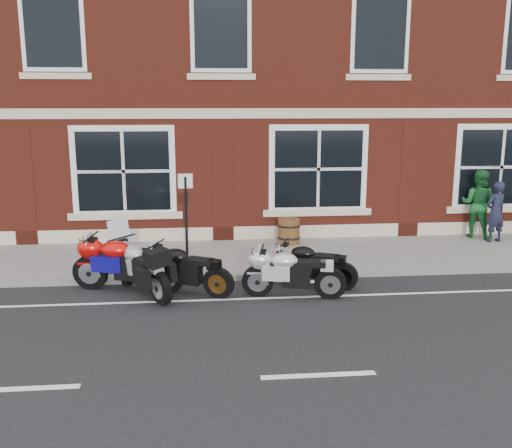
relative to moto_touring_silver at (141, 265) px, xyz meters
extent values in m
plane|color=black|center=(2.76, -0.74, -0.57)|extent=(80.00, 80.00, 0.00)
cube|color=slate|center=(2.76, 2.26, -0.51)|extent=(30.00, 3.00, 0.12)
cube|color=slate|center=(2.76, 0.68, -0.51)|extent=(30.00, 0.16, 0.12)
cube|color=maroon|center=(2.76, 9.76, 5.43)|extent=(24.00, 12.00, 12.00)
cylinder|color=black|center=(-0.37, 0.56, -0.24)|extent=(0.47, 0.62, 0.65)
cylinder|color=black|center=(0.44, -0.68, -0.24)|extent=(0.47, 0.62, 0.65)
cube|color=black|center=(0.01, -0.01, 0.10)|extent=(0.65, 0.82, 0.22)
ellipsoid|color=#9E9EA2|center=(-0.08, 0.12, 0.23)|extent=(0.62, 0.68, 0.33)
cube|color=black|center=(0.23, -0.36, 0.18)|extent=(0.53, 0.62, 0.10)
cube|color=silver|center=(-0.36, 0.55, 0.60)|extent=(0.38, 0.27, 0.46)
cylinder|color=black|center=(-1.03, 0.38, -0.22)|extent=(0.72, 0.31, 0.70)
cylinder|color=black|center=(0.52, 0.00, -0.22)|extent=(0.72, 0.31, 0.70)
cube|color=black|center=(-0.31, 0.20, 0.15)|extent=(0.91, 0.47, 0.24)
ellipsoid|color=#BF0C08|center=(-0.47, 0.24, 0.28)|extent=(0.69, 0.53, 0.35)
cube|color=black|center=(0.12, 0.10, 0.24)|extent=(0.65, 0.42, 0.11)
cylinder|color=black|center=(0.28, 0.23, -0.26)|extent=(0.60, 0.40, 0.62)
cylinder|color=black|center=(1.51, -0.43, -0.26)|extent=(0.60, 0.40, 0.62)
cube|color=black|center=(0.85, -0.08, 0.06)|extent=(0.79, 0.57, 0.21)
ellipsoid|color=black|center=(0.72, -0.01, 0.18)|extent=(0.64, 0.56, 0.31)
cube|color=black|center=(1.19, -0.26, 0.14)|extent=(0.59, 0.47, 0.10)
cylinder|color=black|center=(2.26, -0.37, -0.27)|extent=(0.62, 0.25, 0.61)
cylinder|color=black|center=(3.62, -0.66, -0.27)|extent=(0.62, 0.25, 0.61)
cube|color=black|center=(2.89, -0.51, 0.06)|extent=(0.80, 0.38, 0.21)
ellipsoid|color=#B8B7BC|center=(2.75, -0.48, 0.17)|extent=(0.59, 0.45, 0.31)
cube|color=black|center=(3.26, -0.58, 0.14)|extent=(0.57, 0.35, 0.10)
cylinder|color=black|center=(2.83, 0.39, -0.29)|extent=(0.57, 0.35, 0.57)
cylinder|color=black|center=(4.00, -0.17, -0.29)|extent=(0.57, 0.35, 0.57)
cube|color=black|center=(3.38, 0.13, 0.02)|extent=(0.74, 0.50, 0.20)
ellipsoid|color=black|center=(3.26, 0.19, 0.13)|extent=(0.59, 0.51, 0.29)
cube|color=black|center=(3.70, -0.03, 0.09)|extent=(0.54, 0.42, 0.09)
imported|color=black|center=(8.75, 2.92, 0.34)|extent=(0.66, 0.53, 1.58)
imported|color=#195A27|center=(8.53, 3.46, 0.46)|extent=(1.12, 1.10, 1.82)
cylinder|color=#4F3C15|center=(3.41, 3.23, -0.13)|extent=(0.56, 0.56, 0.65)
cylinder|color=black|center=(3.41, 3.23, -0.28)|extent=(0.59, 0.59, 0.05)
cylinder|color=black|center=(3.41, 3.23, 0.03)|extent=(0.59, 0.59, 0.05)
cylinder|color=black|center=(0.88, 0.81, 0.59)|extent=(0.06, 0.06, 2.07)
cube|color=silver|center=(0.88, 0.81, 1.53)|extent=(0.30, 0.08, 0.30)
camera|label=1|loc=(1.21, -10.84, 3.10)|focal=40.00mm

